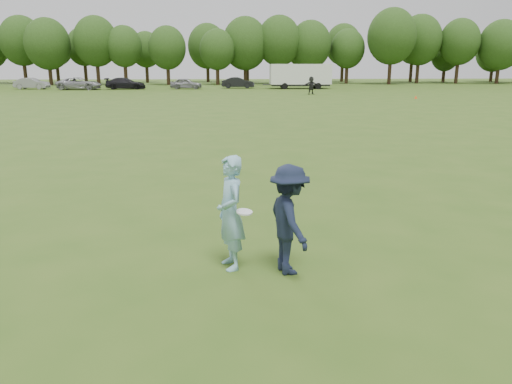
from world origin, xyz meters
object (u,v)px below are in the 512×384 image
(thrower, at_px, (230,213))
(car_d, at_px, (126,83))
(car_c, at_px, (79,84))
(car_f, at_px, (238,83))
(defender, at_px, (289,220))
(player_far_d, at_px, (311,85))
(car_e, at_px, (186,84))
(field_cone, at_px, (416,97))
(cargo_trailer, at_px, (300,75))
(car_b, at_px, (32,84))

(thrower, height_order, car_d, thrower)
(car_c, xyz_separation_m, car_f, (20.45, 2.50, -0.04))
(thrower, height_order, car_f, thrower)
(defender, relative_size, car_f, 0.42)
(car_d, bearing_deg, player_far_d, -119.91)
(car_e, xyz_separation_m, car_f, (6.89, 1.66, 0.02))
(field_cone, bearing_deg, player_far_d, 142.00)
(defender, bearing_deg, car_e, -8.50)
(thrower, height_order, cargo_trailer, cargo_trailer)
(thrower, relative_size, cargo_trailer, 0.22)
(car_f, distance_m, cargo_trailer, 8.46)
(defender, xyz_separation_m, car_f, (0.66, 61.34, -0.19))
(field_cone, bearing_deg, car_c, 153.59)
(player_far_d, bearing_deg, car_c, 142.40)
(car_d, xyz_separation_m, field_cone, (31.48, -19.25, -0.59))
(cargo_trailer, bearing_deg, thrower, -99.41)
(car_d, bearing_deg, thrower, -168.94)
(car_b, distance_m, car_d, 12.30)
(car_b, relative_size, car_e, 1.07)
(defender, distance_m, car_d, 61.27)
(car_e, bearing_deg, player_far_d, -125.27)
(car_c, height_order, field_cone, car_c)
(car_f, bearing_deg, cargo_trailer, -97.65)
(car_d, relative_size, car_f, 1.16)
(car_d, bearing_deg, cargo_trailer, -91.48)
(cargo_trailer, bearing_deg, defender, -98.47)
(player_far_d, relative_size, car_d, 0.38)
(car_c, bearing_deg, defender, -159.39)
(car_e, bearing_deg, thrower, -170.17)
(player_far_d, height_order, cargo_trailer, cargo_trailer)
(thrower, height_order, car_c, thrower)
(player_far_d, distance_m, cargo_trailer, 12.18)
(defender, height_order, car_e, defender)
(car_b, relative_size, car_c, 0.80)
(car_f, bearing_deg, thrower, -177.15)
(car_b, height_order, car_c, car_c)
(car_d, height_order, car_f, car_d)
(car_d, bearing_deg, field_cone, -122.85)
(defender, height_order, car_d, defender)
(car_d, bearing_deg, defender, -168.11)
(defender, height_order, field_cone, defender)
(car_c, relative_size, field_cone, 18.41)
(cargo_trailer, bearing_deg, car_f, 167.98)
(defender, relative_size, car_b, 0.42)
(thrower, distance_m, car_c, 61.54)
(defender, bearing_deg, car_c, 4.14)
(car_e, height_order, field_cone, car_e)
(thrower, xyz_separation_m, car_b, (-25.39, 60.24, -0.25))
(car_b, bearing_deg, car_c, -97.97)
(defender, distance_m, car_e, 60.01)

